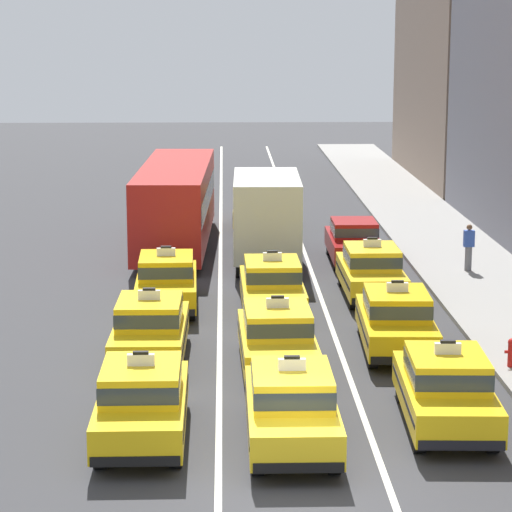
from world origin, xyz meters
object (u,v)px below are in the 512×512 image
object	(u,v)px
taxi_center_fifth	(255,207)
taxi_left_nearest	(142,400)
taxi_left_second	(150,328)
pedestrian_mid_block	(469,247)
bus_left_fourth	(176,201)
taxi_right_third	(371,270)
sedan_right_fourth	(354,240)
taxi_center_third	(272,285)
box_truck_center_fourth	(266,215)
taxi_right_nearest	(446,388)
taxi_left_third	(167,280)
taxi_center_second	(277,337)
fire_hydrant	(512,351)
taxi_center_nearest	(291,405)
taxi_right_second	(396,319)

from	to	relation	value
taxi_center_fifth	taxi_left_nearest	bearing A→B (deg)	-96.94
taxi_left_second	pedestrian_mid_block	distance (m)	14.34
bus_left_fourth	taxi_center_fifth	size ratio (longest dim) A/B	2.45
taxi_right_third	sedan_right_fourth	distance (m)	5.28
taxi_center_third	taxi_right_third	distance (m)	3.80
box_truck_center_fourth	taxi_right_nearest	world-z (taller)	box_truck_center_fourth
taxi_left_nearest	taxi_left_third	bearing A→B (deg)	90.16
taxi_center_second	fire_hydrant	size ratio (longest dim) A/B	6.30
taxi_center_fifth	fire_hydrant	xyz separation A→B (m)	(5.82, -20.60, -0.33)
taxi_left_nearest	fire_hydrant	distance (m)	9.92
taxi_center_nearest	taxi_right_second	distance (m)	7.44
taxi_right_second	sedan_right_fourth	bearing A→B (deg)	89.13
bus_left_fourth	taxi_left_second	bearing A→B (deg)	-90.24
taxi_center_nearest	taxi_right_third	world-z (taller)	same
taxi_left_nearest	sedan_right_fourth	bearing A→B (deg)	70.00
taxi_left_nearest	taxi_right_nearest	bearing A→B (deg)	5.65
taxi_center_fifth	sedan_right_fourth	world-z (taller)	taxi_center_fifth
bus_left_fourth	taxi_right_second	distance (m)	15.86
pedestrian_mid_block	taxi_center_nearest	bearing A→B (deg)	-113.92
taxi_left_second	taxi_right_nearest	world-z (taller)	same
box_truck_center_fourth	fire_hydrant	size ratio (longest dim) A/B	9.59
taxi_right_second	taxi_left_second	bearing A→B (deg)	-174.00
bus_left_fourth	taxi_center_second	world-z (taller)	bus_left_fourth
taxi_left_nearest	taxi_center_fifth	world-z (taller)	same
taxi_left_nearest	taxi_right_second	distance (m)	8.89
taxi_right_nearest	taxi_right_second	xyz separation A→B (m)	(-0.21, 5.69, 0.00)
taxi_left_second	taxi_center_third	size ratio (longest dim) A/B	1.00
taxi_left_second	pedestrian_mid_block	world-z (taller)	taxi_left_second
taxi_center_second	pedestrian_mid_block	bearing A→B (deg)	56.66
pedestrian_mid_block	taxi_right_third	bearing A→B (deg)	-139.80
taxi_right_nearest	pedestrian_mid_block	xyz separation A→B (m)	(3.71, 14.93, 0.09)
bus_left_fourth	sedan_right_fourth	bearing A→B (deg)	-25.84
taxi_center_nearest	taxi_right_nearest	world-z (taller)	same
taxi_center_nearest	taxi_center_second	size ratio (longest dim) A/B	0.99
taxi_left_nearest	taxi_right_third	bearing A→B (deg)	62.73
box_truck_center_fourth	taxi_right_nearest	distance (m)	17.39
taxi_left_nearest	box_truck_center_fourth	size ratio (longest dim) A/B	0.65
taxi_center_fifth	bus_left_fourth	bearing A→B (deg)	-126.89
taxi_left_third	box_truck_center_fourth	size ratio (longest dim) A/B	0.66
taxi_left_nearest	pedestrian_mid_block	bearing A→B (deg)	56.87
taxi_right_third	taxi_center_third	bearing A→B (deg)	-148.08
taxi_center_nearest	taxi_right_second	size ratio (longest dim) A/B	0.99
taxi_left_third	taxi_center_second	xyz separation A→B (m)	(3.06, -6.43, 0.00)
taxi_left_nearest	bus_left_fourth	bearing A→B (deg)	90.34
taxi_center_second	box_truck_center_fourth	xyz separation A→B (m)	(0.22, 12.98, 0.90)
bus_left_fourth	taxi_center_fifth	distance (m)	5.37
taxi_right_second	sedan_right_fourth	world-z (taller)	taxi_right_second
taxi_left_nearest	taxi_left_second	size ratio (longest dim) A/B	1.00
taxi_left_nearest	taxi_left_second	xyz separation A→B (m)	(-0.19, 5.65, 0.00)
taxi_left_nearest	taxi_left_second	bearing A→B (deg)	91.90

